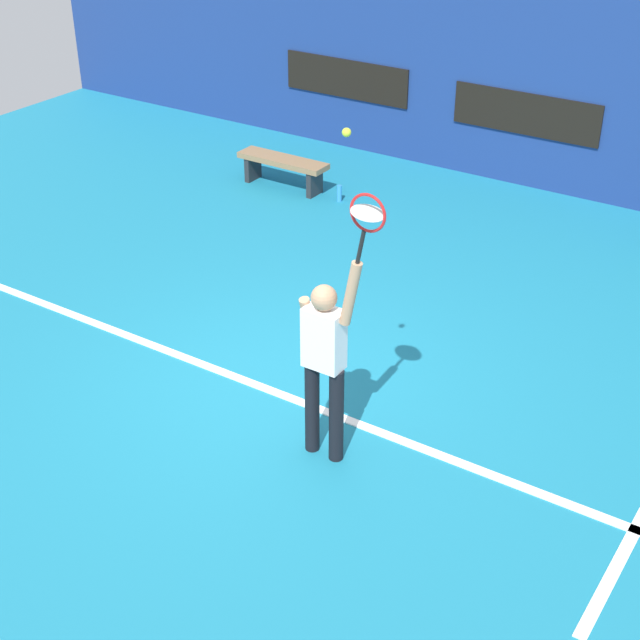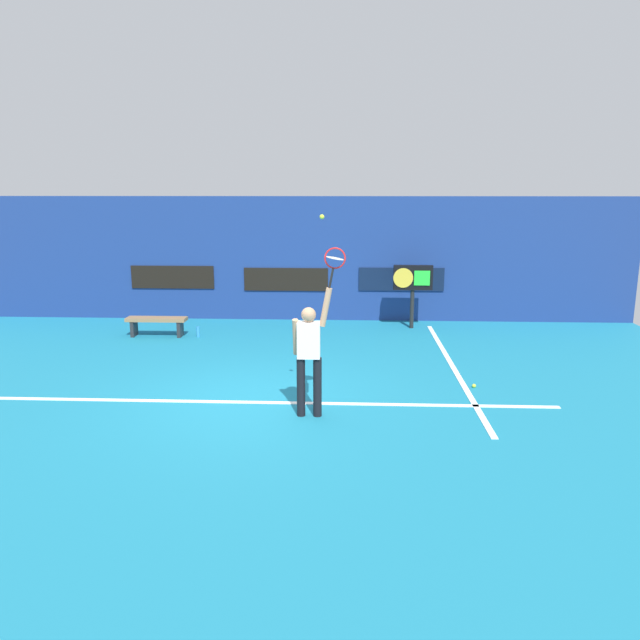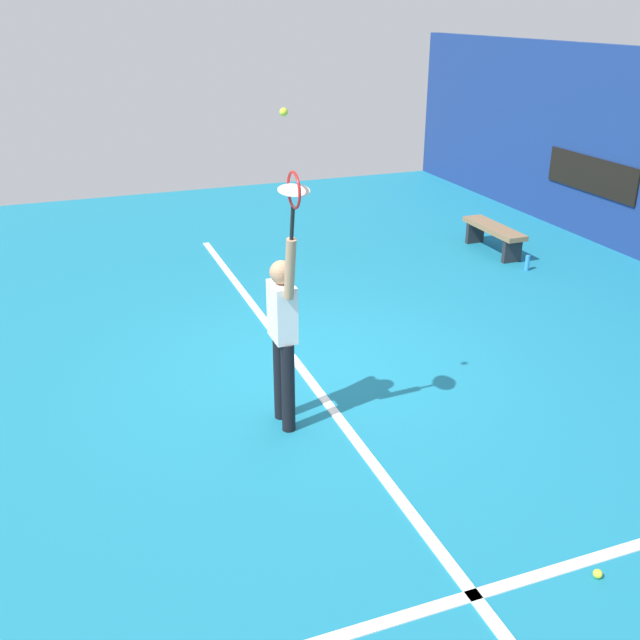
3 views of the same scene
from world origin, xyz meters
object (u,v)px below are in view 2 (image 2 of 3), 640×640
Objects in this scene: court_bench at (157,322)px; spare_ball at (474,386)px; water_bottle at (198,332)px; tennis_player at (309,352)px; tennis_racket at (335,260)px; tennis_ball at (322,217)px; scoreboard_clock at (413,280)px.

court_bench reaches higher than spare_ball.
water_bottle is (0.97, 0.00, -0.22)m from court_bench.
tennis_player is 3.19× the size of tennis_racket.
tennis_ball reaches higher than court_bench.
scoreboard_clock is (2.16, 6.05, 0.20)m from tennis_player.
water_bottle reaches higher than spare_ball.
tennis_racket is at bearing -0.65° from tennis_player.
water_bottle is (-5.09, -1.14, -1.09)m from scoreboard_clock.
court_bench is (-6.06, -1.14, -0.87)m from scoreboard_clock.
tennis_player is at bearing -152.43° from spare_ball.
scoreboard_clock reaches higher than court_bench.
scoreboard_clock is 23.09× the size of spare_ball.
court_bench is at bearing -169.36° from scoreboard_clock.
tennis_racket is 6.83m from court_bench.
water_bottle is 6.68m from spare_ball.
tennis_racket is at bearing -49.00° from court_bench.
tennis_racket reaches higher than scoreboard_clock.
court_bench is (-3.90, 4.91, -0.67)m from tennis_player.
tennis_player reaches higher than spare_ball.
water_bottle is at bearing 0.00° from court_bench.
spare_ball is at bearing -82.18° from scoreboard_clock.
tennis_player is 1.42m from tennis_racket.
scoreboard_clock is at bearing 10.64° from court_bench.
scoreboard_clock is (1.78, 6.05, -1.18)m from tennis_racket.
court_bench is 0.99m from water_bottle.
scoreboard_clock is at bearing 72.03° from tennis_ball.
tennis_racket is 0.40× the size of scoreboard_clock.
spare_ball is at bearing 31.18° from tennis_racket.
tennis_ball is 0.28× the size of water_bottle.
spare_ball is at bearing 27.57° from tennis_player.
tennis_ball is (0.19, -0.02, 2.00)m from tennis_player.
tennis_ball reaches higher than scoreboard_clock.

